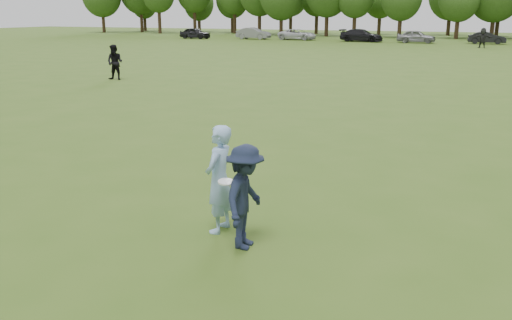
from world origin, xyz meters
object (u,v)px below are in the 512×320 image
object	(u,v)px
defender	(245,197)
car_b	(253,33)
car_d	(361,35)
car_f	(487,38)
car_e	(416,37)
player_far_a	(115,62)
player_far_d	(483,38)
car_c	(297,35)
thrower	(219,179)
car_a	(195,33)

from	to	relation	value
defender	car_b	distance (m)	66.97
car_d	car_f	size ratio (longest dim) A/B	1.27
defender	car_e	size ratio (longest dim) A/B	0.38
player_far_a	car_d	distance (m)	43.94
car_e	player_far_d	bearing A→B (deg)	-131.32
car_b	car_c	size ratio (longest dim) A/B	0.92
car_e	car_f	world-z (taller)	car_e
car_f	car_c	bearing A→B (deg)	86.64
player_far_a	car_e	xyz separation A→B (m)	(10.45, 43.57, -0.20)
defender	player_far_a	xyz separation A→B (m)	(-15.60, 17.17, 0.11)
thrower	defender	size ratio (longest dim) A/B	1.10
defender	thrower	bearing A→B (deg)	53.17
car_a	car_f	size ratio (longest dim) A/B	1.05
car_e	car_b	bearing A→B (deg)	88.35
thrower	car_e	size ratio (longest dim) A/B	0.42
car_b	car_d	size ratio (longest dim) A/B	0.88
car_c	car_e	world-z (taller)	car_e
defender	car_d	bearing A→B (deg)	6.61
defender	player_far_d	bearing A→B (deg)	-6.75
car_d	car_f	bearing A→B (deg)	-80.17
player_far_a	car_b	distance (m)	45.63
defender	car_f	distance (m)	62.01
player_far_a	car_a	bearing A→B (deg)	107.42
car_d	car_a	bearing A→B (deg)	99.38
thrower	car_b	distance (m)	66.31
player_far_a	car_a	distance (m)	46.38
player_far_d	car_f	xyz separation A→B (m)	(0.31, 7.80, -0.33)
player_far_a	thrower	bearing A→B (deg)	-54.93
car_a	car_d	bearing A→B (deg)	-80.26
car_a	car_f	world-z (taller)	car_a
thrower	car_c	xyz separation A→B (m)	(-19.80, 61.50, -0.22)
car_c	car_d	xyz separation A→B (m)	(8.69, -0.99, 0.07)
car_d	car_e	world-z (taller)	car_d
car_c	car_e	distance (m)	15.37
defender	player_far_d	world-z (taller)	player_far_d
player_far_a	car_d	size ratio (longest dim) A/B	0.36
car_d	player_far_d	bearing A→B (deg)	-109.98
car_a	car_b	bearing A→B (deg)	-70.07
defender	player_far_d	distance (m)	54.20
thrower	car_d	bearing A→B (deg)	-170.79
car_f	car_b	bearing A→B (deg)	87.56
player_far_a	player_far_d	bearing A→B (deg)	57.55
player_far_d	car_c	distance (m)	24.04
player_far_a	car_d	world-z (taller)	player_far_a
player_far_d	car_e	distance (m)	9.93
thrower	car_f	xyz separation A→B (m)	(3.25, 61.53, -0.24)
player_far_d	car_e	world-z (taller)	player_far_d
player_far_a	car_a	size ratio (longest dim) A/B	0.44
player_far_d	car_d	xyz separation A→B (m)	(-14.06, 6.79, -0.25)
car_b	defender	bearing A→B (deg)	-155.26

